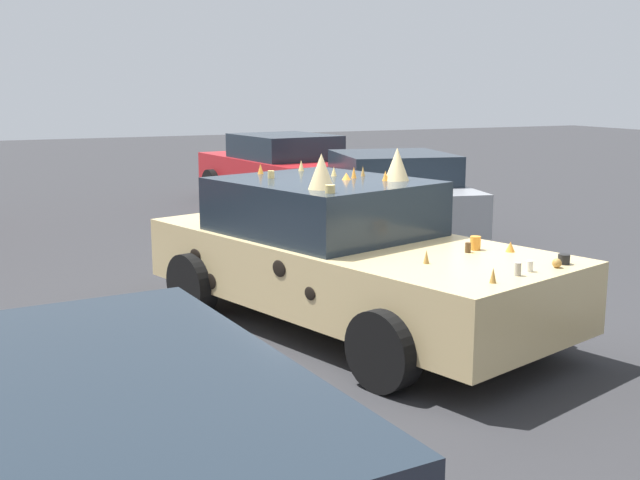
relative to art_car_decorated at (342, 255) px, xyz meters
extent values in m
plane|color=#2D2D30|center=(-0.08, -0.02, -0.72)|extent=(60.00, 60.00, 0.00)
cube|color=#D8BC7F|center=(-0.08, -0.02, -0.13)|extent=(4.75, 2.99, 0.62)
cube|color=#1E2833|center=(0.27, 0.08, 0.45)|extent=(2.32, 2.14, 0.53)
cylinder|color=black|center=(-1.13, -1.30, -0.39)|extent=(0.69, 0.40, 0.65)
cylinder|color=black|center=(-1.66, 0.46, -0.39)|extent=(0.69, 0.40, 0.65)
cylinder|color=black|center=(1.49, -0.51, -0.39)|extent=(0.69, 0.40, 0.65)
cylinder|color=black|center=(0.96, 1.25, -0.39)|extent=(0.69, 0.40, 0.65)
ellipsoid|color=black|center=(0.96, 1.23, -0.16)|extent=(0.18, 0.07, 0.13)
ellipsoid|color=black|center=(1.86, -0.38, -0.21)|extent=(0.12, 0.05, 0.12)
ellipsoid|color=black|center=(-1.33, -1.34, -0.05)|extent=(0.13, 0.06, 0.16)
ellipsoid|color=black|center=(-0.80, 0.70, -0.12)|extent=(0.14, 0.06, 0.12)
ellipsoid|color=black|center=(0.91, 1.22, -0.07)|extent=(0.18, 0.07, 0.11)
ellipsoid|color=black|center=(0.65, 1.14, -0.30)|extent=(0.17, 0.07, 0.16)
ellipsoid|color=black|center=(0.96, -0.65, -0.21)|extent=(0.16, 0.07, 0.14)
ellipsoid|color=black|center=(0.90, -0.67, -0.08)|extent=(0.11, 0.05, 0.16)
ellipsoid|color=black|center=(-0.40, 0.82, 0.02)|extent=(0.18, 0.07, 0.15)
cone|color=orange|center=(-1.27, -1.02, 0.23)|extent=(0.09, 0.09, 0.09)
cylinder|color=orange|center=(-1.07, -0.79, 0.24)|extent=(0.11, 0.11, 0.12)
sphere|color=#A87A38|center=(-1.93, -0.97, 0.22)|extent=(0.08, 0.08, 0.08)
cone|color=#A87A38|center=(-2.12, -0.20, 0.24)|extent=(0.07, 0.07, 0.12)
cylinder|color=#51381E|center=(-1.14, -0.67, 0.23)|extent=(0.07, 0.07, 0.09)
cylinder|color=gray|center=(-2.01, -0.52, 0.23)|extent=(0.07, 0.07, 0.10)
cylinder|color=silver|center=(-1.94, -0.69, 0.23)|extent=(0.06, 0.06, 0.09)
cone|color=#A87A38|center=(-1.36, -0.10, 0.24)|extent=(0.07, 0.07, 0.12)
cylinder|color=black|center=(-1.85, -1.12, 0.22)|extent=(0.10, 0.10, 0.08)
cylinder|color=tan|center=(0.58, 0.51, 0.75)|extent=(0.09, 0.09, 0.08)
cone|color=orange|center=(-0.08, -0.42, 0.76)|extent=(0.08, 0.08, 0.10)
cone|color=orange|center=(0.25, -0.25, 0.77)|extent=(0.06, 0.06, 0.11)
cone|color=tan|center=(1.10, -0.04, 0.77)|extent=(0.08, 0.08, 0.11)
cone|color=tan|center=(0.50, -0.15, 0.76)|extent=(0.08, 0.08, 0.10)
cylinder|color=tan|center=(-0.65, 0.44, 0.75)|extent=(0.10, 0.10, 0.07)
cone|color=orange|center=(0.16, -0.12, 0.75)|extent=(0.09, 0.09, 0.07)
cone|color=orange|center=(1.00, 0.46, 0.76)|extent=(0.07, 0.07, 0.10)
cone|color=#A87A38|center=(0.36, -0.41, 0.76)|extent=(0.06, 0.06, 0.11)
cone|color=#D8BC7F|center=(-0.10, -0.54, 0.87)|extent=(0.24, 0.24, 0.32)
cone|color=#D8BC7F|center=(-0.38, 0.40, 0.87)|extent=(0.24, 0.24, 0.32)
cube|color=gray|center=(4.04, -2.78, -0.15)|extent=(4.21, 2.57, 0.62)
cube|color=#1E2833|center=(3.78, -2.73, 0.38)|extent=(2.06, 1.98, 0.45)
cylinder|color=black|center=(5.42, -2.14, -0.42)|extent=(0.63, 0.34, 0.60)
cylinder|color=black|center=(5.04, -3.93, -0.42)|extent=(0.63, 0.34, 0.60)
cylinder|color=black|center=(3.04, -1.63, -0.42)|extent=(0.63, 0.34, 0.60)
cylinder|color=black|center=(2.66, -3.43, -0.42)|extent=(0.63, 0.34, 0.60)
cube|color=#1E2833|center=(-4.45, 3.23, 0.49)|extent=(1.99, 1.79, 0.53)
cylinder|color=black|center=(-2.72, 2.47, -0.40)|extent=(0.65, 0.27, 0.63)
cube|color=red|center=(7.78, -2.42, -0.11)|extent=(4.15, 2.21, 0.66)
cube|color=#1E2833|center=(7.55, -2.45, 0.45)|extent=(2.12, 1.82, 0.46)
cylinder|color=black|center=(8.89, -1.39, -0.40)|extent=(0.66, 0.30, 0.64)
cylinder|color=black|center=(9.11, -3.15, -0.40)|extent=(0.66, 0.30, 0.64)
cylinder|color=black|center=(6.45, -1.69, -0.40)|extent=(0.66, 0.30, 0.64)
cylinder|color=black|center=(6.67, -3.46, -0.40)|extent=(0.66, 0.30, 0.64)
camera|label=1|loc=(-6.74, 3.32, 1.62)|focal=44.21mm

